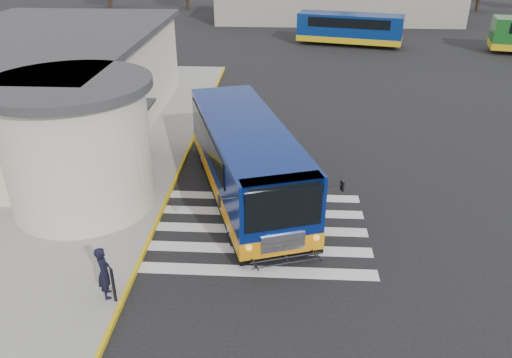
# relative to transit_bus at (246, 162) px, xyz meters

# --- Properties ---
(ground) EXTENTS (140.00, 140.00, 0.00)m
(ground) POSITION_rel_transit_bus_xyz_m (0.97, -1.75, -1.44)
(ground) COLOR black
(ground) RESTS_ON ground
(sidewalk) EXTENTS (10.00, 34.00, 0.15)m
(sidewalk) POSITION_rel_transit_bus_xyz_m (-8.03, 2.25, -1.36)
(sidewalk) COLOR gray
(sidewalk) RESTS_ON ground
(curb_strip) EXTENTS (0.12, 34.00, 0.16)m
(curb_strip) POSITION_rel_transit_bus_xyz_m (-3.08, 2.25, -1.36)
(curb_strip) COLOR gold
(curb_strip) RESTS_ON ground
(station_building) EXTENTS (12.70, 18.70, 4.80)m
(station_building) POSITION_rel_transit_bus_xyz_m (-9.87, 5.15, 1.13)
(station_building) COLOR beige
(station_building) RESTS_ON ground
(crosswalk) EXTENTS (8.00, 5.35, 0.01)m
(crosswalk) POSITION_rel_transit_bus_xyz_m (0.47, -2.55, -1.43)
(crosswalk) COLOR silver
(crosswalk) RESTS_ON ground
(depot_building) EXTENTS (26.40, 8.40, 4.20)m
(depot_building) POSITION_rel_transit_bus_xyz_m (6.97, 40.25, 0.67)
(depot_building) COLOR gray
(depot_building) RESTS_ON ground
(transit_bus) EXTENTS (6.13, 10.93, 3.00)m
(transit_bus) POSITION_rel_transit_bus_xyz_m (0.00, 0.00, 0.00)
(transit_bus) COLOR navy
(transit_bus) RESTS_ON ground
(pedestrian_a) EXTENTS (0.59, 0.70, 1.64)m
(pedestrian_a) POSITION_rel_transit_bus_xyz_m (-3.53, -6.49, -0.46)
(pedestrian_a) COLOR black
(pedestrian_a) RESTS_ON sidewalk
(pedestrian_b) EXTENTS (1.07, 1.13, 1.85)m
(pedestrian_b) POSITION_rel_transit_bus_xyz_m (-5.86, -2.07, -0.36)
(pedestrian_b) COLOR black
(pedestrian_b) RESTS_ON sidewalk
(bollard) EXTENTS (0.09, 0.09, 1.12)m
(bollard) POSITION_rel_transit_bus_xyz_m (-3.23, -6.71, -0.73)
(bollard) COLOR black
(bollard) RESTS_ON sidewalk
(far_bus_a) EXTENTS (9.39, 4.68, 2.33)m
(far_bus_a) POSITION_rel_transit_bus_xyz_m (7.08, 27.94, 0.08)
(far_bus_a) COLOR navy
(far_bus_a) RESTS_ON ground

